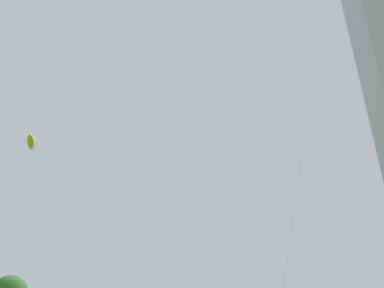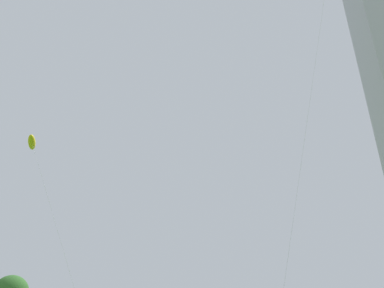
{
  "view_description": "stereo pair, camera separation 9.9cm",
  "coord_description": "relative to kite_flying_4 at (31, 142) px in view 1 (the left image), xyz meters",
  "views": [
    {
      "loc": [
        7.72,
        -7.08,
        1.64
      ],
      "look_at": [
        -1.39,
        12.22,
        12.05
      ],
      "focal_mm": 35.67,
      "sensor_mm": 36.0,
      "label": 1
    },
    {
      "loc": [
        7.81,
        -7.03,
        1.64
      ],
      "look_at": [
        -1.39,
        12.22,
        12.05
      ],
      "focal_mm": 35.67,
      "sensor_mm": 36.0,
      "label": 2
    }
  ],
  "objects": [
    {
      "name": "kite_flying_4",
      "position": [
        0.0,
        0.0,
        0.0
      ],
      "size": [
        7.7,
        7.28,
        19.18
      ],
      "color": "silver",
      "rests_on": "ground"
    }
  ]
}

